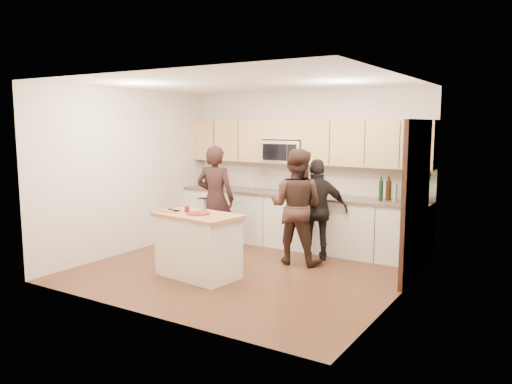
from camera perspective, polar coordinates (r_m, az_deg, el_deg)
The scene contains 21 objects.
floor at distance 7.41m, azimuth -1.47°, elevation -8.98°, with size 4.50×4.50×0.00m, color #55321D.
room_shell at distance 7.10m, azimuth -1.52°, elevation 4.50°, with size 4.52×4.02×2.71m.
back_cabinetry at distance 8.72m, azimuth 4.64°, elevation -3.25°, with size 4.50×0.66×0.94m.
upper_cabinetry at distance 8.67m, azimuth 5.38°, elevation 5.82°, with size 4.50×0.33×0.75m.
microwave at distance 8.81m, azimuth 3.25°, elevation 4.61°, with size 0.76×0.41×0.40m.
doorway at distance 7.09m, azimuth 17.91°, elevation -0.53°, with size 0.06×1.25×2.20m.
framed_picture at distance 8.19m, azimuth 17.89°, elevation 1.41°, with size 0.30×0.03×0.38m.
dish_towel at distance 8.97m, azimuth -1.29°, elevation -0.77°, with size 0.34×0.60×0.48m.
island at distance 7.07m, azimuth -6.62°, elevation -6.03°, with size 1.28×0.84×0.90m.
red_plate at distance 6.95m, azimuth -6.62°, elevation -2.46°, with size 0.33×0.33×0.02m, color maroon.
box_grater at distance 6.84m, azimuth -6.11°, elevation -1.56°, with size 0.09×0.06×0.23m.
drink_glass at distance 7.10m, azimuth -7.89°, elevation -1.96°, with size 0.07×0.07×0.09m, color maroon.
cutting_board at distance 7.23m, azimuth -9.99°, elevation -2.12°, with size 0.25×0.20×0.02m, color #AD7848.
tongs at distance 7.18m, azimuth -9.39°, elevation -2.04°, with size 0.23×0.03×0.02m, color black.
knife at distance 7.13m, azimuth -10.12°, elevation -2.17°, with size 0.20×0.02×0.01m, color silver.
toaster at distance 9.53m, azimuth -4.79°, elevation 1.12°, with size 0.29×0.22×0.19m.
bottle_cluster at distance 8.00m, azimuth 16.26°, elevation 0.18°, with size 0.68×0.22×0.39m.
orchid at distance 7.91m, azimuth 18.45°, elevation 0.55°, with size 0.28×0.23×0.51m, color #2B6729.
woman_left at distance 8.36m, azimuth -4.67°, elevation -0.80°, with size 0.65×0.43×1.78m, color black.
woman_center at distance 7.65m, azimuth 4.60°, elevation -1.66°, with size 0.86×0.67×1.77m, color #321F19.
woman_right at distance 7.88m, azimuth 7.04°, elevation -2.05°, with size 0.94×0.39×1.60m, color black.
Camera 1 is at (3.90, -5.92, 2.14)m, focal length 35.00 mm.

